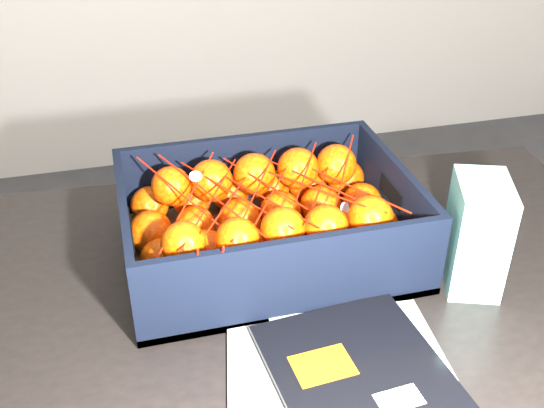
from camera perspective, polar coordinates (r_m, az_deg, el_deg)
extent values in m
cube|color=black|center=(0.95, 0.75, -9.87)|extent=(1.25, 0.88, 0.04)
cylinder|color=black|center=(1.63, 16.41, -8.07)|extent=(0.06, 0.06, 0.71)
cube|color=#B8B7B3|center=(0.82, 3.82, -16.85)|extent=(0.26, 0.32, 0.01)
cube|color=#B8B7B3|center=(0.83, 8.83, -15.45)|extent=(0.23, 0.30, 0.01)
cube|color=black|center=(0.82, 8.31, -15.29)|extent=(0.23, 0.30, 0.01)
cube|color=orange|center=(0.83, 4.48, -13.96)|extent=(0.08, 0.06, 0.00)
cube|color=white|center=(0.81, 11.12, -16.48)|extent=(0.06, 0.04, 0.00)
cube|color=olive|center=(1.04, -0.42, -4.03)|extent=(0.44, 0.33, 0.01)
cube|color=black|center=(1.14, -2.43, 3.01)|extent=(0.44, 0.01, 0.13)
cube|color=black|center=(0.88, 2.15, -6.68)|extent=(0.44, 0.01, 0.13)
cube|color=black|center=(0.98, -12.59, -2.93)|extent=(0.01, 0.30, 0.13)
cube|color=black|center=(1.07, 10.71, 0.40)|extent=(0.01, 0.30, 0.13)
sphere|color=#DF4004|center=(0.90, -9.61, -7.99)|extent=(0.07, 0.07, 0.07)
sphere|color=#DF4004|center=(0.96, -9.73, -4.84)|extent=(0.06, 0.06, 0.06)
sphere|color=#DF4004|center=(1.03, -10.61, -2.43)|extent=(0.07, 0.07, 0.07)
sphere|color=#DF4004|center=(1.09, -10.70, -0.10)|extent=(0.06, 0.06, 0.06)
sphere|color=#DF4004|center=(0.90, -5.17, -7.32)|extent=(0.06, 0.06, 0.06)
sphere|color=#DF4004|center=(0.97, -5.79, -4.30)|extent=(0.07, 0.07, 0.07)
sphere|color=#DF4004|center=(1.03, -6.77, -1.92)|extent=(0.06, 0.06, 0.06)
sphere|color=#DF4004|center=(1.10, -7.09, 0.41)|extent=(0.07, 0.07, 0.07)
sphere|color=#DF4004|center=(0.91, -0.84, -6.68)|extent=(0.07, 0.07, 0.07)
sphere|color=#DF4004|center=(0.97, -1.93, -3.92)|extent=(0.06, 0.06, 0.06)
sphere|color=#DF4004|center=(1.04, -2.89, -1.41)|extent=(0.07, 0.07, 0.07)
sphere|color=#DF4004|center=(1.11, -3.68, 0.96)|extent=(0.06, 0.06, 0.06)
sphere|color=#DF4004|center=(0.93, 3.45, -6.01)|extent=(0.07, 0.07, 0.07)
sphere|color=#DF4004|center=(0.99, 2.08, -3.31)|extent=(0.07, 0.07, 0.07)
sphere|color=#DF4004|center=(1.06, 0.74, -0.68)|extent=(0.07, 0.07, 0.07)
sphere|color=#DF4004|center=(1.12, -0.05, 1.41)|extent=(0.06, 0.06, 0.06)
sphere|color=#DF4004|center=(0.95, 7.20, -5.13)|extent=(0.07, 0.07, 0.07)
sphere|color=#DF4004|center=(1.01, 5.78, -2.50)|extent=(0.07, 0.07, 0.07)
sphere|color=#DF4004|center=(1.08, 4.28, -0.18)|extent=(0.07, 0.07, 0.07)
sphere|color=#DF4004|center=(1.13, 3.15, 1.70)|extent=(0.07, 0.07, 0.07)
sphere|color=#DF4004|center=(0.98, 11.23, -4.45)|extent=(0.06, 0.06, 0.06)
sphere|color=#DF4004|center=(1.04, 9.39, -1.95)|extent=(0.06, 0.06, 0.06)
sphere|color=#DF4004|center=(1.09, 7.93, 0.15)|extent=(0.07, 0.07, 0.07)
sphere|color=#DF4004|center=(1.16, 6.48, 2.29)|extent=(0.07, 0.07, 0.07)
sphere|color=#DF4004|center=(0.90, -7.78, -3.49)|extent=(0.06, 0.06, 0.06)
sphere|color=#DF4004|center=(1.04, -8.86, 1.56)|extent=(0.06, 0.06, 0.06)
sphere|color=#DF4004|center=(0.90, -3.05, -3.10)|extent=(0.06, 0.06, 0.06)
sphere|color=#DF4004|center=(1.04, -5.37, 2.05)|extent=(0.07, 0.07, 0.07)
sphere|color=#DF4004|center=(0.92, 0.98, -2.24)|extent=(0.07, 0.07, 0.07)
sphere|color=#DF4004|center=(1.06, -1.57, 2.65)|extent=(0.07, 0.07, 0.07)
sphere|color=#DF4004|center=(0.93, 4.76, -2.01)|extent=(0.06, 0.06, 0.06)
sphere|color=#DF4004|center=(1.08, 2.30, 3.13)|extent=(0.07, 0.07, 0.07)
sphere|color=#DF4004|center=(0.96, 8.65, -1.21)|extent=(0.07, 0.07, 0.07)
sphere|color=#DF4004|center=(1.09, 5.67, 3.48)|extent=(0.07, 0.07, 0.07)
cylinder|color=red|center=(0.96, -7.53, 0.51)|extent=(0.12, 0.23, 0.04)
cylinder|color=red|center=(0.97, -5.56, 0.93)|extent=(0.12, 0.23, 0.03)
cylinder|color=red|center=(0.97, -3.45, 0.96)|extent=(0.12, 0.23, 0.00)
cylinder|color=red|center=(0.97, -1.37, 0.91)|extent=(0.12, 0.23, 0.01)
cylinder|color=red|center=(0.99, 0.51, 1.14)|extent=(0.12, 0.23, 0.01)
cylinder|color=red|center=(0.99, 2.51, 1.83)|extent=(0.12, 0.23, 0.04)
cylinder|color=red|center=(1.00, 4.30, 1.82)|extent=(0.12, 0.23, 0.02)
cylinder|color=red|center=(1.01, 6.28, 1.86)|extent=(0.12, 0.23, 0.01)
cylinder|color=red|center=(0.96, -7.49, 0.18)|extent=(0.12, 0.23, 0.04)
cylinder|color=red|center=(0.96, -5.40, 0.34)|extent=(0.12, 0.23, 0.00)
cylinder|color=red|center=(0.97, -3.43, 0.80)|extent=(0.12, 0.23, 0.03)
cylinder|color=red|center=(0.97, -1.41, 1.13)|extent=(0.12, 0.23, 0.01)
cylinder|color=red|center=(0.99, 0.39, 1.64)|extent=(0.12, 0.23, 0.03)
cylinder|color=red|center=(0.99, 2.55, 1.49)|extent=(0.12, 0.23, 0.03)
cylinder|color=red|center=(1.00, 4.34, 1.65)|extent=(0.12, 0.23, 0.02)
cylinder|color=red|center=(1.01, 6.18, 2.13)|extent=(0.12, 0.23, 0.03)
cylinder|color=red|center=(0.84, -6.54, -5.65)|extent=(0.00, 0.03, 0.09)
cylinder|color=red|center=(0.85, -4.54, -5.36)|extent=(0.01, 0.04, 0.08)
cube|color=white|center=(0.98, 17.55, -2.54)|extent=(0.11, 0.13, 0.17)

